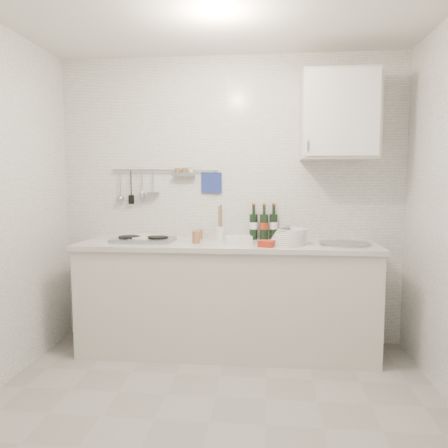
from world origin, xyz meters
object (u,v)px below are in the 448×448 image
object	(u,v)px
plate_stack_hob	(142,238)
plate_stack_sink	(289,237)
wall_cabinet	(339,116)
wine_bottles	(264,222)
utensil_crock	(220,232)

from	to	relation	value
plate_stack_hob	plate_stack_sink	size ratio (longest dim) A/B	1.03
wall_cabinet	wine_bottles	distance (m)	1.07
plate_stack_sink	wine_bottles	size ratio (longest dim) A/B	1.02
wine_bottles	utensil_crock	xyz separation A→B (m)	(-0.37, -0.06, -0.08)
wall_cabinet	utensil_crock	xyz separation A→B (m)	(-0.97, 0.05, -0.96)
plate_stack_hob	wine_bottles	world-z (taller)	wine_bottles
wall_cabinet	plate_stack_hob	size ratio (longest dim) A/B	2.15
wine_bottles	plate_stack_sink	bearing A→B (deg)	-54.44
utensil_crock	plate_stack_sink	bearing A→B (deg)	-21.31
plate_stack_sink	plate_stack_hob	bearing A→B (deg)	174.64
plate_stack_hob	plate_stack_sink	bearing A→B (deg)	-5.36
plate_stack_hob	utensil_crock	xyz separation A→B (m)	(0.66, 0.11, 0.05)
plate_stack_sink	utensil_crock	bearing A→B (deg)	158.69
wall_cabinet	plate_stack_hob	world-z (taller)	wall_cabinet
plate_stack_sink	utensil_crock	xyz separation A→B (m)	(-0.58, 0.23, 0.01)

